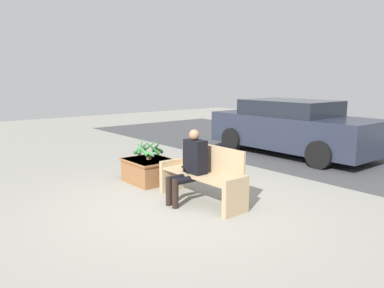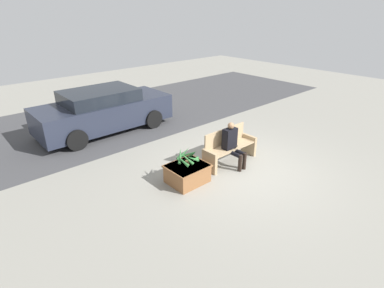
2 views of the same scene
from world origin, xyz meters
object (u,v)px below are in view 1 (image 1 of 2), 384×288
at_px(bench, 203,175).
at_px(person_seated, 190,163).
at_px(parked_car, 292,127).
at_px(planter_box, 149,170).
at_px(potted_plant, 148,148).

relative_size(bench, person_seated, 1.40).
bearing_deg(bench, person_seated, -117.12).
xyz_separation_m(person_seated, parked_car, (-1.37, 4.63, 0.08)).
distance_m(bench, person_seated, 0.31).
distance_m(person_seated, parked_car, 4.83).
xyz_separation_m(planter_box, parked_car, (0.10, 4.50, 0.49)).
height_order(bench, parked_car, parked_car).
distance_m(planter_box, potted_plant, 0.44).
bearing_deg(potted_plant, parked_car, 88.83).
height_order(bench, potted_plant, bench).
relative_size(person_seated, planter_box, 1.27).
height_order(bench, planter_box, bench).
height_order(person_seated, potted_plant, person_seated).
bearing_deg(planter_box, person_seated, -5.25).
bearing_deg(parked_car, bench, -71.57).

